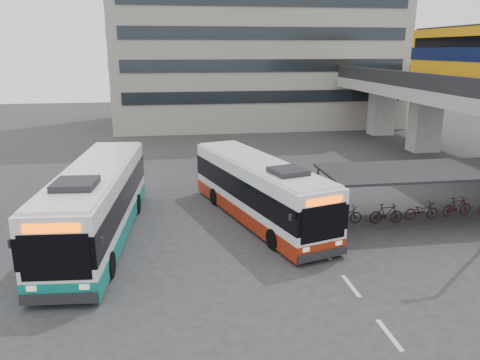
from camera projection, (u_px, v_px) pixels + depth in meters
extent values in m
plane|color=#28282B|center=(265.00, 255.00, 19.15)|extent=(120.00, 120.00, 0.00)
cube|color=gray|center=(425.00, 123.00, 38.14)|extent=(2.20, 1.60, 4.60)
cube|color=gray|center=(382.00, 111.00, 45.76)|extent=(2.20, 1.60, 4.60)
cube|color=gray|center=(476.00, 96.00, 31.69)|extent=(8.00, 32.00, 0.90)
cube|color=black|center=(426.00, 82.00, 30.87)|extent=(0.35, 32.00, 1.10)
cylinder|color=#595B60|center=(317.00, 190.00, 23.93)|extent=(0.12, 0.12, 2.40)
cylinder|color=#595B60|center=(343.00, 213.00, 20.51)|extent=(0.12, 0.12, 2.40)
cube|color=black|center=(426.00, 171.00, 22.58)|extent=(10.00, 4.00, 0.12)
imported|color=black|center=(344.00, 214.00, 22.54)|extent=(1.71, 0.60, 0.90)
imported|color=black|center=(383.00, 211.00, 22.82)|extent=(1.66, 0.47, 1.00)
imported|color=black|center=(421.00, 210.00, 23.12)|extent=(1.71, 0.60, 0.90)
imported|color=black|center=(458.00, 207.00, 23.40)|extent=(1.66, 0.47, 1.00)
cube|color=gray|center=(254.00, 8.00, 50.91)|extent=(30.00, 15.00, 25.00)
cube|color=beige|center=(389.00, 335.00, 13.80)|extent=(0.15, 1.60, 0.01)
cube|color=beige|center=(351.00, 286.00, 16.66)|extent=(0.15, 1.60, 0.01)
cube|color=beige|center=(324.00, 251.00, 19.51)|extent=(0.15, 1.60, 0.01)
cube|color=white|center=(259.00, 187.00, 22.74)|extent=(5.27, 11.07, 2.49)
cube|color=maroon|center=(258.00, 210.00, 23.05)|extent=(5.32, 11.12, 0.68)
cube|color=black|center=(259.00, 185.00, 22.71)|extent=(5.34, 11.11, 1.04)
cube|color=#F25000|center=(325.00, 201.00, 17.76)|extent=(1.57, 0.53, 0.27)
cube|color=black|center=(288.00, 171.00, 19.98)|extent=(1.74, 1.78, 0.25)
cylinder|color=black|center=(274.00, 239.00, 19.60)|extent=(0.52, 0.94, 0.90)
cylinder|color=black|center=(251.00, 192.00, 26.15)|extent=(0.52, 0.94, 0.90)
cube|color=white|center=(97.00, 200.00, 20.37)|extent=(3.46, 11.98, 2.71)
cube|color=#0C6C62|center=(99.00, 227.00, 20.71)|extent=(3.50, 12.03, 0.74)
cube|color=black|center=(97.00, 197.00, 20.33)|extent=(3.52, 12.01, 1.13)
cube|color=#F25000|center=(51.00, 228.00, 14.42)|extent=(1.76, 0.22, 0.30)
cube|color=black|center=(75.00, 184.00, 17.10)|extent=(1.63, 1.69, 0.28)
cylinder|color=black|center=(44.00, 267.00, 17.01)|extent=(0.37, 1.01, 0.98)
cylinder|color=black|center=(137.00, 204.00, 23.98)|extent=(0.37, 1.01, 0.98)
imported|color=black|center=(119.00, 208.00, 22.49)|extent=(0.39, 0.57, 1.52)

